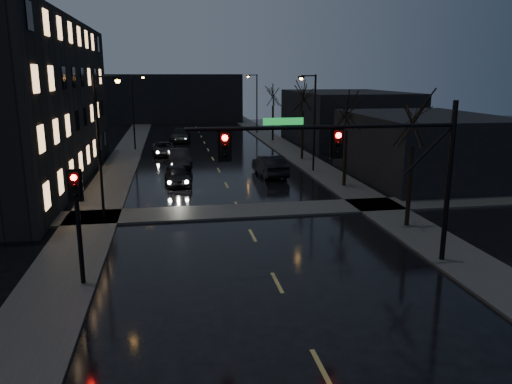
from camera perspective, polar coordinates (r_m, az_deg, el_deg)
name	(u,v)px	position (r m, az deg, el deg)	size (l,w,h in m)	color
sidewalk_left	(120,166)	(45.88, -15.29, 2.85)	(3.00, 140.00, 0.12)	#2D2D2B
sidewalk_right	(306,161)	(47.30, 5.68, 3.57)	(3.00, 140.00, 0.12)	#2D2D2B
sidewalk_cross	(240,211)	(29.80, -1.79, -2.19)	(40.00, 3.00, 0.12)	#2D2D2B
commercial_right_near	(423,147)	(41.22, 18.58, 4.93)	(10.00, 14.00, 5.00)	black
commercial_right_far	(346,117)	(61.81, 10.24, 8.46)	(12.00, 18.00, 6.00)	black
far_block	(175,98)	(88.04, -9.23, 10.54)	(22.00, 10.00, 8.00)	black
signal_mast	(366,154)	(20.71, 12.47, 4.22)	(11.11, 0.41, 7.00)	black
signal_pole_left	(77,211)	(19.92, -19.75, -2.08)	(0.35, 0.41, 4.53)	black
tree_near	(415,111)	(26.98, 17.70, 8.85)	(3.52, 3.52, 8.08)	black
tree_mid_a	(347,106)	(36.18, 10.38, 9.62)	(3.30, 3.30, 7.58)	black
tree_mid_b	(303,90)	(47.59, 5.43, 11.56)	(3.74, 3.74, 8.59)	black
tree_far	(273,91)	(61.23, 1.96, 11.48)	(3.43, 3.43, 7.88)	black
streetlight_l_near	(102,136)	(28.38, -17.16, 6.15)	(1.53, 0.28, 8.00)	black
streetlight_l_far	(135,106)	(55.17, -13.67, 9.58)	(1.53, 0.28, 8.00)	black
streetlight_r_mid	(312,115)	(41.69, 6.42, 8.77)	(1.53, 0.28, 8.00)	black
streetlight_r_far	(255,99)	(68.99, -0.08, 10.63)	(1.53, 0.28, 8.00)	black
oncoming_car_a	(177,175)	(37.48, -8.98, 1.95)	(1.75, 4.35, 1.48)	black
oncoming_car_b	(179,158)	(44.59, -8.74, 3.85)	(1.70, 4.89, 1.61)	black
oncoming_car_c	(164,149)	(51.48, -10.46, 4.89)	(2.22, 4.83, 1.34)	black
oncoming_car_d	(180,135)	(61.80, -8.64, 6.46)	(2.24, 5.50, 1.60)	black
lead_car	(270,166)	(40.25, 1.60, 3.04)	(1.79, 5.13, 1.69)	black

